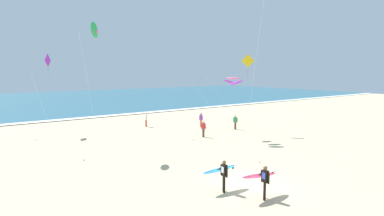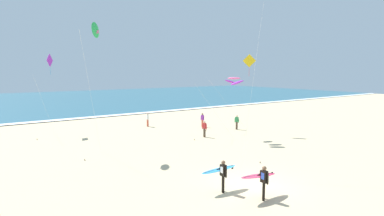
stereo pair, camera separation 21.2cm
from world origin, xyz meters
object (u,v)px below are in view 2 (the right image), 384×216
object	(u,v)px
kite_diamond_golden_far	(248,63)
bystander_green_top	(237,122)
bystander_purple_top	(202,120)
bystander_red_top	(204,129)
surfer_trailing	(261,178)
kite_arc_rose_close	(234,81)
kite_diamond_violet_outer	(49,62)
surfer_lead	(221,172)
bystander_white_top	(148,120)
kite_delta_emerald_distant	(96,31)

from	to	relation	value
kite_diamond_golden_far	bystander_green_top	world-z (taller)	kite_diamond_golden_far
bystander_purple_top	bystander_red_top	xyz separation A→B (m)	(-2.99, -4.36, 0.00)
surfer_trailing	kite_arc_rose_close	xyz separation A→B (m)	(7.97, 10.79, 4.36)
kite_arc_rose_close	kite_diamond_violet_outer	bearing A→B (deg)	136.64
bystander_green_top	bystander_red_top	xyz separation A→B (m)	(-5.20, -1.08, 0.00)
kite_diamond_golden_far	bystander_purple_top	world-z (taller)	kite_diamond_golden_far
surfer_trailing	bystander_purple_top	bearing A→B (deg)	61.99
surfer_lead	bystander_white_top	size ratio (longest dim) A/B	1.40
kite_diamond_violet_outer	bystander_red_top	xyz separation A→B (m)	(11.57, -10.52, -6.36)
kite_arc_rose_close	bystander_red_top	xyz separation A→B (m)	(-1.78, 2.09, -4.59)
kite_diamond_violet_outer	bystander_white_top	distance (m)	11.74
kite_delta_emerald_distant	kite_arc_rose_close	distance (m)	12.60
surfer_trailing	bystander_green_top	world-z (taller)	surfer_trailing
kite_delta_emerald_distant	bystander_white_top	xyz separation A→B (m)	(7.93, 7.74, -8.51)
kite_delta_emerald_distant	kite_diamond_violet_outer	xyz separation A→B (m)	(-1.65, 10.09, -2.15)
kite_diamond_golden_far	bystander_white_top	size ratio (longest dim) A/B	5.04
surfer_trailing	kite_delta_emerald_distant	size ratio (longest dim) A/B	0.24
surfer_trailing	kite_delta_emerald_distant	distance (m)	16.12
kite_diamond_golden_far	surfer_trailing	bearing A→B (deg)	-132.43
kite_delta_emerald_distant	bystander_red_top	world-z (taller)	kite_delta_emerald_distant
bystander_green_top	bystander_red_top	world-z (taller)	same
surfer_trailing	kite_diamond_golden_far	bearing A→B (deg)	47.57
kite_diamond_violet_outer	bystander_purple_top	bearing A→B (deg)	-22.93
kite_delta_emerald_distant	kite_diamond_golden_far	bearing A→B (deg)	-3.76
bystander_purple_top	surfer_lead	bearing A→B (deg)	-123.50
kite_diamond_violet_outer	kite_arc_rose_close	bearing A→B (deg)	-43.36
kite_delta_emerald_distant	bystander_white_top	size ratio (longest dim) A/B	6.27
bystander_purple_top	bystander_green_top	distance (m)	3.96
kite_delta_emerald_distant	kite_arc_rose_close	size ratio (longest dim) A/B	1.73
kite_diamond_violet_outer	bystander_green_top	xyz separation A→B (m)	(16.78, -9.44, -6.36)
kite_arc_rose_close	kite_diamond_golden_far	bearing A→B (deg)	24.95
kite_diamond_golden_far	bystander_white_top	bearing A→B (deg)	129.04
surfer_lead	bystander_green_top	world-z (taller)	surfer_lead
kite_arc_rose_close	bystander_red_top	distance (m)	5.35
kite_delta_emerald_distant	bystander_purple_top	distance (m)	15.96
surfer_lead	kite_diamond_golden_far	size ratio (longest dim) A/B	0.28
surfer_trailing	bystander_green_top	bearing A→B (deg)	50.81
bystander_red_top	kite_diamond_golden_far	bearing A→B (deg)	-6.21
kite_diamond_golden_far	bystander_green_top	xyz separation A→B (m)	(0.12, 1.64, -6.31)
kite_diamond_golden_far	kite_delta_emerald_distant	distance (m)	15.20
kite_delta_emerald_distant	bystander_white_top	bearing A→B (deg)	44.29
kite_diamond_violet_outer	surfer_lead	bearing A→B (deg)	-78.57
bystander_green_top	bystander_white_top	bearing A→B (deg)	135.42
surfer_trailing	bystander_white_top	size ratio (longest dim) A/B	1.47
bystander_white_top	bystander_green_top	bearing A→B (deg)	-44.58
surfer_trailing	kite_delta_emerald_distant	bearing A→B (deg)	105.69
surfer_trailing	bystander_red_top	bearing A→B (deg)	64.36
kite_diamond_golden_far	surfer_lead	bearing A→B (deg)	-139.52
kite_diamond_golden_far	kite_arc_rose_close	size ratio (longest dim) A/B	1.39
kite_diamond_golden_far	kite_delta_emerald_distant	bearing A→B (deg)	176.24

